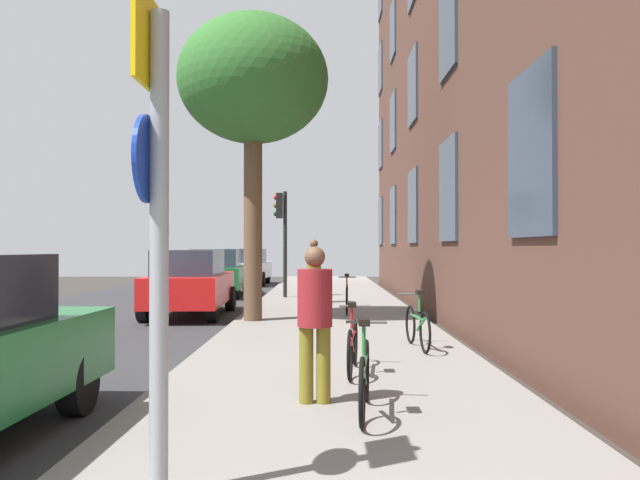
{
  "coord_description": "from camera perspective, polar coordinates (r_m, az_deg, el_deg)",
  "views": [
    {
      "loc": [
        0.94,
        -0.59,
        1.69
      ],
      "look_at": [
        0.87,
        11.35,
        1.83
      ],
      "focal_mm": 35.53,
      "sensor_mm": 36.0,
      "label": 1
    }
  ],
  "objects": [
    {
      "name": "car_2",
      "position": [
        22.22,
        -9.19,
        -2.85
      ],
      "size": [
        2.0,
        4.4,
        1.62
      ],
      "color": "#19662D",
      "rests_on": "road_asphalt"
    },
    {
      "name": "tree_near",
      "position": [
        14.17,
        -6.04,
        13.94
      ],
      "size": [
        3.26,
        3.26,
        6.6
      ],
      "color": "brown",
      "rests_on": "sidewalk"
    },
    {
      "name": "car_3",
      "position": [
        28.53,
        -6.68,
        -2.38
      ],
      "size": [
        1.99,
        4.08,
        1.62
      ],
      "color": "silver",
      "rests_on": "road_asphalt"
    },
    {
      "name": "bicycle_0",
      "position": [
        6.13,
        4.03,
        -12.12
      ],
      "size": [
        0.42,
        1.62,
        0.91
      ],
      "color": "black",
      "rests_on": "sidewalk"
    },
    {
      "name": "sidewalk",
      "position": [
        15.67,
        0.92,
        -6.65
      ],
      "size": [
        4.2,
        38.0,
        0.12
      ],
      "primitive_type": "cube",
      "color": "gray",
      "rests_on": "ground"
    },
    {
      "name": "traffic_light",
      "position": [
        20.04,
        -3.46,
        1.41
      ],
      "size": [
        0.43,
        0.24,
        3.34
      ],
      "color": "black",
      "rests_on": "sidewalk"
    },
    {
      "name": "car_1",
      "position": [
        15.81,
        -11.59,
        -3.74
      ],
      "size": [
        1.9,
        4.25,
        1.62
      ],
      "color": "red",
      "rests_on": "road_asphalt"
    },
    {
      "name": "sign_post",
      "position": [
        4.14,
        -14.62,
        3.19
      ],
      "size": [
        0.15,
        0.6,
        3.18
      ],
      "color": "gray",
      "rests_on": "sidewalk"
    },
    {
      "name": "road_asphalt",
      "position": [
        16.6,
        -18.93,
        -6.47
      ],
      "size": [
        7.0,
        38.0,
        0.01
      ],
      "primitive_type": "cube",
      "color": "#2D2D30",
      "rests_on": "ground"
    },
    {
      "name": "ground_plane",
      "position": [
        16.03,
        -11.78,
        -6.71
      ],
      "size": [
        41.8,
        41.8,
        0.0
      ],
      "primitive_type": "plane",
      "color": "#332D28"
    },
    {
      "name": "bicycle_3",
      "position": [
        15.2,
        2.44,
        -5.21
      ],
      "size": [
        0.42,
        1.71,
        0.95
      ],
      "color": "black",
      "rests_on": "sidewalk"
    },
    {
      "name": "pedestrian_0",
      "position": [
        6.43,
        -0.47,
        -6.64
      ],
      "size": [
        0.49,
        0.49,
        1.58
      ],
      "color": "olive",
      "rests_on": "sidewalk"
    },
    {
      "name": "bicycle_1",
      "position": [
        8.04,
        2.95,
        -9.42
      ],
      "size": [
        0.42,
        1.61,
        0.9
      ],
      "color": "black",
      "rests_on": "sidewalk"
    },
    {
      "name": "bicycle_2",
      "position": [
        10.03,
        8.78,
        -7.63
      ],
      "size": [
        0.42,
        1.62,
        0.91
      ],
      "color": "black",
      "rests_on": "sidewalk"
    },
    {
      "name": "pedestrian_1",
      "position": [
        17.95,
        -0.55,
        -2.41
      ],
      "size": [
        0.53,
        0.53,
        1.8
      ],
      "color": "#26262D",
      "rests_on": "sidewalk"
    }
  ]
}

